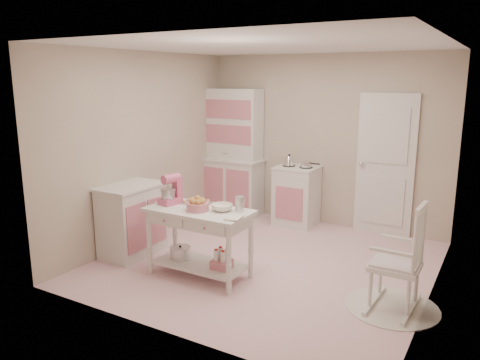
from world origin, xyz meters
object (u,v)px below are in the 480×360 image
stove (297,196)px  bread_basket (198,207)px  stand_mixer (170,190)px  base_cabinet (132,220)px  hutch (232,152)px  rocking_chair (396,256)px  work_table (199,243)px

stove → bread_basket: stove is taller
stove → stand_mixer: stand_mixer is taller
stove → base_cabinet: (-1.33, -2.22, 0.00)m
bread_basket → hutch: bearing=112.9°
hutch → stand_mixer: bearing=-76.0°
stove → hutch: bearing=177.6°
hutch → rocking_chair: 3.77m
hutch → bread_basket: 2.66m
base_cabinet → rocking_chair: size_ratio=0.84×
hutch → base_cabinet: (-0.13, -2.27, -0.58)m
stove → base_cabinet: same height
base_cabinet → stand_mixer: (0.72, -0.10, 0.51)m
stove → rocking_chair: rocking_chair is taller
rocking_chair → stand_mixer: bearing=-170.9°
hutch → base_cabinet: hutch is taller
stove → rocking_chair: bearing=-46.4°
hutch → bread_basket: size_ratio=8.32×
base_cabinet → bread_basket: bearing=-8.5°
hutch → stand_mixer: hutch is taller
stove → work_table: (-0.19, -2.34, -0.06)m
work_table → stand_mixer: bearing=177.3°
work_table → stand_mixer: stand_mixer is taller
stove → work_table: size_ratio=0.77×
rocking_chair → bread_basket: 2.14m
work_table → bread_basket: bread_basket is taller
bread_basket → rocking_chair: bearing=10.2°
hutch → base_cabinet: bearing=-93.3°
work_table → bread_basket: size_ratio=4.80×
stand_mixer → stove: bearing=88.9°
hutch → base_cabinet: size_ratio=2.26×
base_cabinet → hutch: bearing=86.7°
hutch → stand_mixer: (0.59, -2.37, -0.07)m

